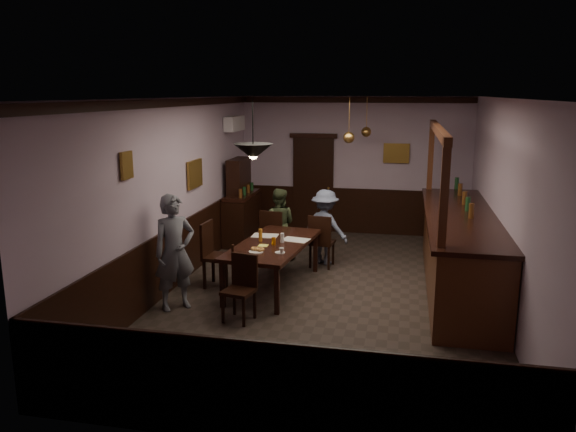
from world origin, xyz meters
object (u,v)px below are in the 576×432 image
(dining_table, at_px, (273,247))
(pendant_brass_mid, at_px, (349,138))
(chair_near, at_px, (241,284))
(person_standing, at_px, (175,252))
(pendant_brass_far, at_px, (366,132))
(person_seated_left, at_px, (278,224))
(person_seated_right, at_px, (325,227))
(pendant_iron, at_px, (253,152))
(sideboard, at_px, (241,209))
(chair_side, at_px, (214,251))
(soda_can, at_px, (274,241))
(bar_counter, at_px, (459,249))
(chair_far_right, at_px, (321,239))
(coffee_cup, at_px, (282,250))
(chair_far_left, at_px, (273,234))

(dining_table, bearing_deg, pendant_brass_mid, 58.21)
(chair_near, height_order, pendant_brass_mid, pendant_brass_mid)
(person_standing, xyz_separation_m, pendant_brass_far, (2.38, 4.22, 1.46))
(person_seated_left, xyz_separation_m, person_seated_right, (0.89, -0.10, 0.01))
(pendant_iron, bearing_deg, pendant_brass_far, 71.69)
(sideboard, distance_m, pendant_iron, 3.97)
(person_standing, bearing_deg, chair_side, 32.98)
(person_seated_left, bearing_deg, chair_side, 67.84)
(chair_side, relative_size, soda_can, 8.81)
(sideboard, bearing_deg, person_standing, -88.02)
(chair_near, distance_m, person_seated_right, 2.92)
(dining_table, bearing_deg, person_seated_left, 99.88)
(sideboard, bearing_deg, chair_side, -82.59)
(soda_can, bearing_deg, person_seated_left, 100.43)
(sideboard, distance_m, bar_counter, 4.68)
(person_seated_right, relative_size, pendant_brass_mid, 1.69)
(chair_far_right, distance_m, sideboard, 2.38)
(bar_counter, relative_size, pendant_iron, 5.49)
(chair_near, bearing_deg, dining_table, 96.01)
(sideboard, bearing_deg, pendant_iron, -70.43)
(person_standing, height_order, person_seated_left, person_standing)
(coffee_cup, bearing_deg, soda_can, 123.47)
(pendant_iron, bearing_deg, chair_far_right, 71.42)
(chair_far_right, bearing_deg, soda_can, 73.73)
(chair_far_left, height_order, person_seated_left, person_seated_left)
(pendant_brass_far, bearing_deg, dining_table, -111.18)
(chair_far_right, bearing_deg, person_seated_left, -17.50)
(person_standing, distance_m, pendant_iron, 1.83)
(chair_far_right, height_order, pendant_brass_mid, pendant_brass_mid)
(chair_far_left, xyz_separation_m, soda_can, (0.35, -1.43, 0.27))
(chair_far_right, relative_size, person_standing, 0.57)
(chair_near, distance_m, pendant_brass_far, 4.95)
(chair_near, bearing_deg, chair_far_right, 86.01)
(chair_side, bearing_deg, dining_table, -81.12)
(chair_far_left, distance_m, chair_far_right, 0.90)
(coffee_cup, height_order, bar_counter, bar_counter)
(chair_far_right, xyz_separation_m, person_seated_right, (0.03, 0.28, 0.16))
(pendant_brass_far, bearing_deg, person_seated_left, -134.41)
(chair_far_left, height_order, coffee_cup, chair_far_left)
(bar_counter, bearing_deg, person_seated_right, 158.39)
(person_seated_right, bearing_deg, chair_far_right, 106.38)
(chair_near, distance_m, soda_can, 1.25)
(bar_counter, bearing_deg, chair_far_left, 167.33)
(person_standing, distance_m, person_seated_left, 2.87)
(person_seated_left, xyz_separation_m, coffee_cup, (0.54, -2.15, 0.13))
(person_seated_left, distance_m, soda_can, 1.75)
(soda_can, bearing_deg, person_seated_right, 70.27)
(person_seated_left, distance_m, pendant_brass_mid, 2.07)
(coffee_cup, bearing_deg, chair_side, 165.49)
(pendant_iron, xyz_separation_m, pendant_brass_far, (1.29, 3.89, 0.02))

